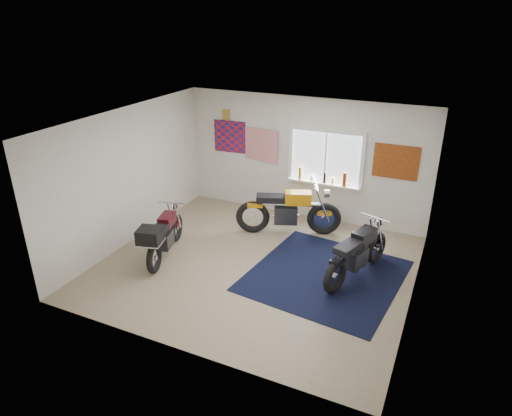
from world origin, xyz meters
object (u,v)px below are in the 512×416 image
at_px(maroon_tourer, 162,236).
at_px(yellow_triumph, 288,212).
at_px(navy_rug, 325,275).
at_px(black_chrome_bike, 357,254).

bearing_deg(maroon_tourer, yellow_triumph, -56.84).
distance_m(navy_rug, black_chrome_bike, 0.68).
distance_m(black_chrome_bike, maroon_tourer, 3.58).
relative_size(black_chrome_bike, maroon_tourer, 1.05).
distance_m(yellow_triumph, maroon_tourer, 2.65).
bearing_deg(yellow_triumph, black_chrome_bike, -53.64).
relative_size(navy_rug, maroon_tourer, 1.44).
xyz_separation_m(yellow_triumph, maroon_tourer, (-1.75, -1.99, -0.01)).
relative_size(navy_rug, yellow_triumph, 1.23).
distance_m(navy_rug, maroon_tourer, 3.09).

